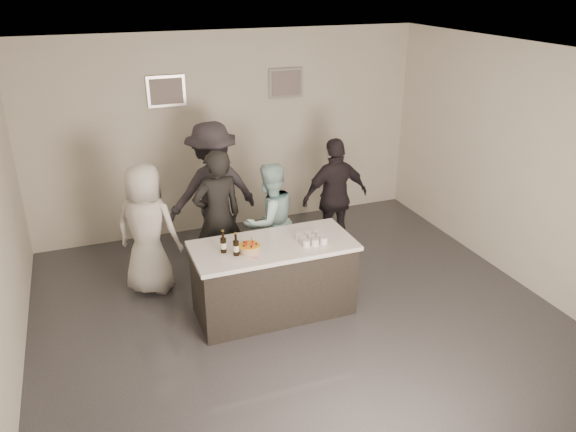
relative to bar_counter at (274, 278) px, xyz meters
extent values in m
plane|color=#3D3D42|center=(0.24, -0.35, -0.45)|extent=(6.00, 6.00, 0.00)
plane|color=white|center=(0.24, -0.35, 2.55)|extent=(6.00, 6.00, 0.00)
cube|color=silver|center=(0.24, 2.65, 1.05)|extent=(6.00, 0.04, 3.00)
cube|color=silver|center=(0.24, -3.35, 1.05)|extent=(6.00, 0.04, 3.00)
cube|color=silver|center=(3.24, -0.35, 1.05)|extent=(0.04, 6.00, 3.00)
cube|color=#B2B2B7|center=(-0.66, 2.62, 1.75)|extent=(0.54, 0.04, 0.44)
cube|color=#B2B2B7|center=(1.14, 2.62, 1.75)|extent=(0.54, 0.04, 0.44)
cube|color=white|center=(0.00, 0.00, 0.00)|extent=(1.86, 0.86, 0.90)
cylinder|color=orange|center=(-0.31, -0.10, 0.49)|extent=(0.23, 0.23, 0.08)
cylinder|color=black|center=(-0.58, 0.00, 0.58)|extent=(0.07, 0.07, 0.26)
cylinder|color=black|center=(-0.47, -0.12, 0.58)|extent=(0.07, 0.07, 0.26)
cube|color=#CC8F13|center=(0.43, -0.09, 0.49)|extent=(0.30, 0.30, 0.08)
cube|color=pink|center=(-0.33, -0.24, 0.45)|extent=(0.24, 0.08, 0.01)
imported|color=black|center=(-0.40, 0.99, 0.44)|extent=(0.70, 0.52, 1.77)
imported|color=#B0E3E7|center=(0.25, 0.85, 0.33)|extent=(0.90, 0.79, 1.57)
imported|color=silver|center=(-1.28, 1.04, 0.39)|extent=(0.98, 0.89, 1.68)
imported|color=black|center=(1.34, 1.19, 0.40)|extent=(1.01, 0.46, 1.69)
imported|color=#2C2A31|center=(-0.27, 1.73, 0.52)|extent=(1.32, 0.86, 1.93)
camera|label=1|loc=(-1.87, -5.41, 3.29)|focal=35.00mm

